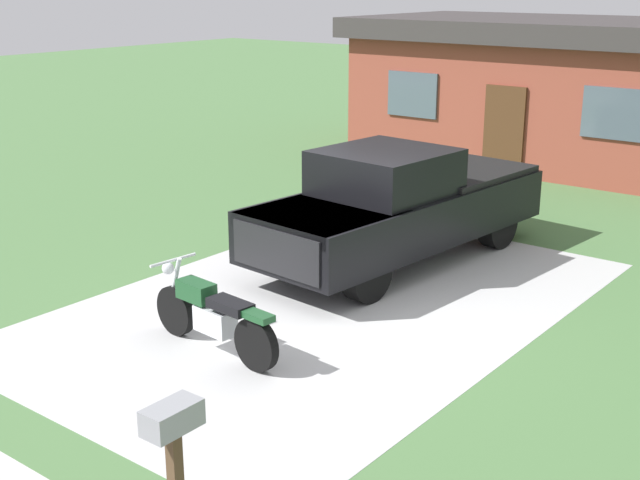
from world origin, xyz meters
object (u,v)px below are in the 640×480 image
at_px(pickup_truck, 401,203).
at_px(mailbox, 173,437).
at_px(neighbor_house, 551,89).
at_px(motorcycle, 213,316).

xyz_separation_m(pickup_truck, mailbox, (2.59, -7.35, 0.03)).
bearing_deg(neighbor_house, motorcycle, -83.15).
relative_size(motorcycle, neighbor_house, 0.23).
distance_m(mailbox, neighbor_house, 17.09).
bearing_deg(motorcycle, mailbox, -49.55).
bearing_deg(pickup_truck, mailbox, -70.62).
bearing_deg(neighbor_house, pickup_truck, -80.74).
xyz_separation_m(motorcycle, mailbox, (2.44, -2.87, 0.51)).
bearing_deg(pickup_truck, neighbor_house, 99.26).
height_order(motorcycle, pickup_truck, pickup_truck).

